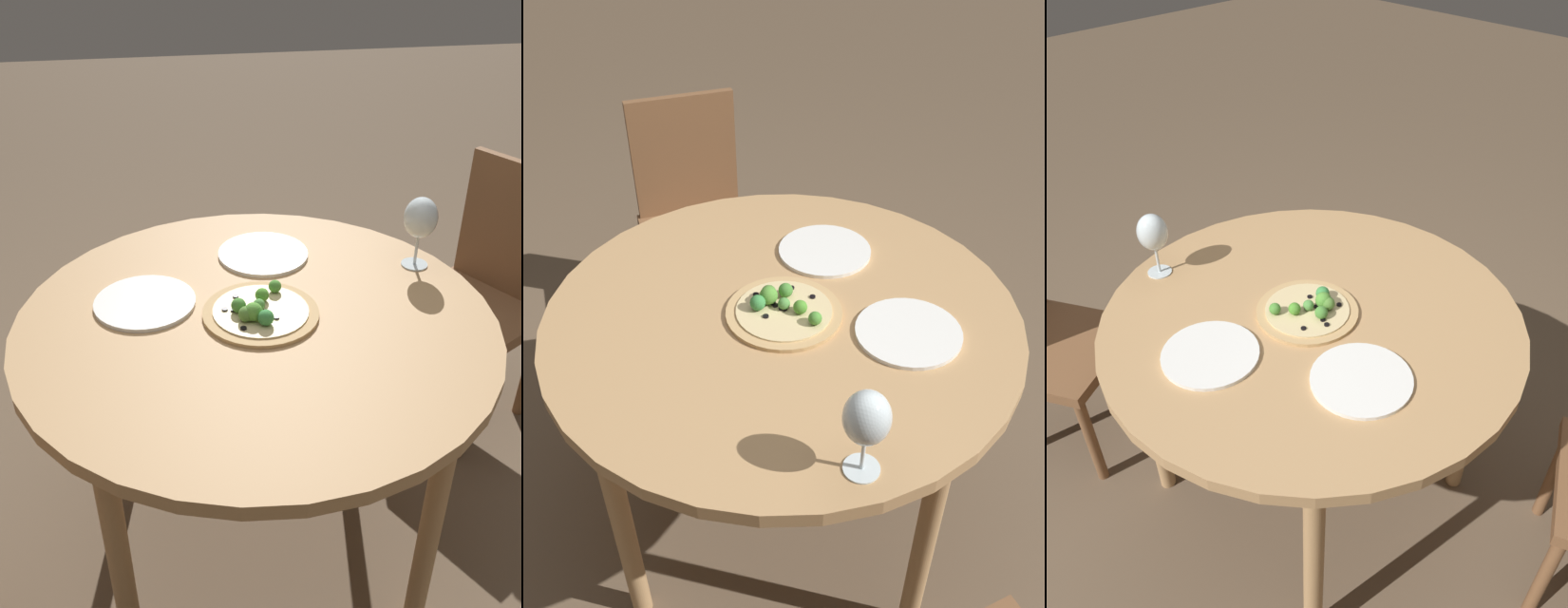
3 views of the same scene
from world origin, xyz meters
TOP-DOWN VIEW (x-y plane):
  - ground_plane at (0.00, 0.00)m, footprint 12.00×12.00m
  - dining_table at (0.00, 0.00)m, footprint 1.11×1.11m
  - chair_2 at (0.46, -0.82)m, footprint 0.54×0.54m
  - pizza at (0.00, -0.01)m, footprint 0.27×0.27m
  - wine_glass at (0.18, -0.45)m, footprint 0.09×0.09m
  - plate_near at (0.29, -0.06)m, footprint 0.24×0.24m
  - plate_far at (0.09, 0.25)m, footprint 0.24×0.24m

SIDE VIEW (x-z plane):
  - ground_plane at x=0.00m, z-range 0.00..0.00m
  - chair_2 at x=0.46m, z-range 0.03..0.89m
  - dining_table at x=0.00m, z-range 0.30..1.05m
  - plate_near at x=0.29m, z-range 0.74..0.75m
  - plate_far at x=0.09m, z-range 0.74..0.75m
  - pizza at x=0.00m, z-range 0.73..0.79m
  - wine_glass at x=0.18m, z-range 0.78..0.97m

